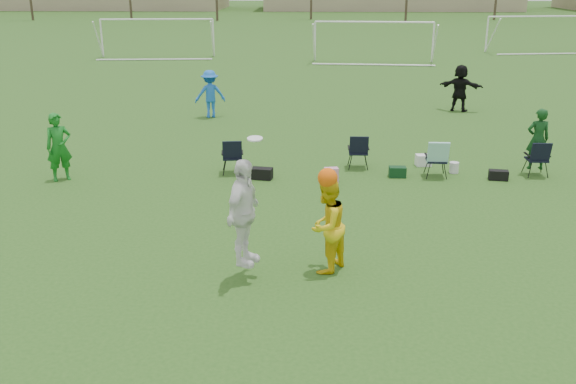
{
  "coord_description": "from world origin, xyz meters",
  "views": [
    {
      "loc": [
        0.2,
        -8.91,
        5.19
      ],
      "look_at": [
        -0.23,
        2.67,
        1.25
      ],
      "focal_mm": 40.0,
      "sensor_mm": 36.0,
      "label": 1
    }
  ],
  "objects_px": {
    "fielder_black": "(460,88)",
    "center_contest": "(287,219)",
    "goal_left": "(157,27)",
    "goal_right": "(538,23)",
    "goal_mid": "(374,30)",
    "fielder_green_near": "(59,147)",
    "fielder_blue": "(210,94)"
  },
  "relations": [
    {
      "from": "goal_mid",
      "to": "goal_right",
      "type": "height_order",
      "value": "same"
    },
    {
      "from": "fielder_green_near",
      "to": "goal_right",
      "type": "relative_size",
      "value": 0.25
    },
    {
      "from": "fielder_blue",
      "to": "goal_mid",
      "type": "distance_m",
      "value": 18.54
    },
    {
      "from": "fielder_blue",
      "to": "goal_left",
      "type": "distance_m",
      "value": 19.92
    },
    {
      "from": "fielder_black",
      "to": "fielder_green_near",
      "type": "bearing_deg",
      "value": 62.01
    },
    {
      "from": "goal_right",
      "to": "goal_mid",
      "type": "bearing_deg",
      "value": -161.43
    },
    {
      "from": "fielder_green_near",
      "to": "center_contest",
      "type": "relative_size",
      "value": 0.69
    },
    {
      "from": "fielder_black",
      "to": "fielder_blue",
      "type": "bearing_deg",
      "value": 33.53
    },
    {
      "from": "fielder_blue",
      "to": "center_contest",
      "type": "xyz_separation_m",
      "value": [
        3.43,
        -13.48,
        0.2
      ]
    },
    {
      "from": "fielder_black",
      "to": "goal_left",
      "type": "xyz_separation_m",
      "value": [
        -16.07,
        17.33,
        1.0
      ]
    },
    {
      "from": "center_contest",
      "to": "goal_mid",
      "type": "xyz_separation_m",
      "value": [
        4.22,
        30.33,
        0.83
      ]
    },
    {
      "from": "goal_right",
      "to": "fielder_black",
      "type": "bearing_deg",
      "value": -122.96
    },
    {
      "from": "fielder_black",
      "to": "goal_left",
      "type": "height_order",
      "value": "goal_left"
    },
    {
      "from": "goal_mid",
      "to": "goal_right",
      "type": "bearing_deg",
      "value": 30.57
    },
    {
      "from": "fielder_green_near",
      "to": "goal_right",
      "type": "distance_m",
      "value": 38.16
    },
    {
      "from": "fielder_blue",
      "to": "goal_left",
      "type": "relative_size",
      "value": 0.24
    },
    {
      "from": "center_contest",
      "to": "goal_mid",
      "type": "height_order",
      "value": "center_contest"
    },
    {
      "from": "center_contest",
      "to": "goal_left",
      "type": "distance_m",
      "value": 33.79
    },
    {
      "from": "fielder_black",
      "to": "goal_right",
      "type": "xyz_separation_m",
      "value": [
        9.93,
        21.33,
        1.0
      ]
    },
    {
      "from": "goal_right",
      "to": "fielder_blue",
      "type": "bearing_deg",
      "value": -138.7
    },
    {
      "from": "fielder_black",
      "to": "center_contest",
      "type": "relative_size",
      "value": 0.71
    },
    {
      "from": "fielder_green_near",
      "to": "center_contest",
      "type": "bearing_deg",
      "value": -74.52
    },
    {
      "from": "fielder_blue",
      "to": "goal_right",
      "type": "height_order",
      "value": "goal_right"
    },
    {
      "from": "fielder_blue",
      "to": "fielder_black",
      "type": "distance_m",
      "value": 9.85
    },
    {
      "from": "fielder_black",
      "to": "goal_mid",
      "type": "height_order",
      "value": "goal_mid"
    },
    {
      "from": "fielder_green_near",
      "to": "goal_mid",
      "type": "distance_m",
      "value": 26.98
    },
    {
      "from": "fielder_black",
      "to": "center_contest",
      "type": "distance_m",
      "value": 16.27
    },
    {
      "from": "fielder_green_near",
      "to": "goal_right",
      "type": "xyz_separation_m",
      "value": [
        22.42,
        30.87,
        1.02
      ]
    },
    {
      "from": "goal_right",
      "to": "center_contest",
      "type": "bearing_deg",
      "value": -122.06
    },
    {
      "from": "fielder_green_near",
      "to": "fielder_blue",
      "type": "distance_m",
      "value": 8.48
    },
    {
      "from": "center_contest",
      "to": "goal_left",
      "type": "bearing_deg",
      "value": 106.83
    },
    {
      "from": "fielder_green_near",
      "to": "center_contest",
      "type": "distance_m",
      "value": 8.26
    }
  ]
}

